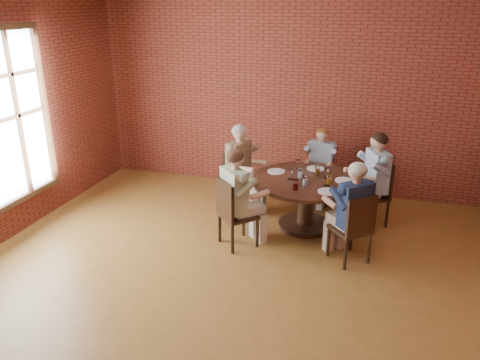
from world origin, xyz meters
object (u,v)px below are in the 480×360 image
(dining_table, at_px, (306,193))
(diner_e, at_px, (351,213))
(chair_b, at_px, (321,173))
(smartphone, at_px, (327,187))
(chair_e, at_px, (355,227))
(diner_d, at_px, (238,198))
(chair_a, at_px, (377,190))
(diner_a, at_px, (372,179))
(diner_b, at_px, (320,166))
(diner_c, at_px, (242,168))
(chair_d, at_px, (232,211))
(chair_c, at_px, (237,177))

(dining_table, height_order, diner_e, diner_e)
(chair_b, relative_size, smartphone, 5.76)
(chair_e, bearing_deg, chair_b, -111.83)
(chair_b, bearing_deg, diner_d, -111.18)
(chair_e, relative_size, diner_e, 0.70)
(chair_a, relative_size, diner_a, 0.70)
(dining_table, height_order, diner_a, diner_a)
(chair_a, xyz_separation_m, diner_a, (-0.08, -0.04, 0.17))
(chair_a, relative_size, smartphone, 6.22)
(dining_table, xyz_separation_m, smartphone, (0.31, -0.24, 0.23))
(dining_table, distance_m, chair_b, 1.04)
(diner_b, distance_m, diner_d, 1.94)
(diner_d, bearing_deg, diner_c, -30.89)
(chair_a, bearing_deg, chair_d, -79.46)
(chair_e, bearing_deg, chair_c, -74.18)
(chair_a, distance_m, diner_b, 1.04)
(dining_table, bearing_deg, diner_a, 25.22)
(dining_table, bearing_deg, diner_c, 161.75)
(chair_a, height_order, diner_c, diner_c)
(chair_a, height_order, diner_d, diner_d)
(chair_e, height_order, smartphone, chair_e)
(chair_d, height_order, diner_e, diner_e)
(diner_a, distance_m, chair_b, 1.04)
(chair_c, xyz_separation_m, chair_e, (1.89, -1.21, -0.01))
(chair_c, distance_m, diner_e, 2.17)
(dining_table, distance_m, chair_a, 1.07)
(diner_c, bearing_deg, diner_e, -104.42)
(chair_b, xyz_separation_m, diner_b, (-0.00, -0.07, 0.14))
(chair_b, bearing_deg, diner_c, -145.18)
(diner_c, height_order, diner_d, diner_c)
(chair_b, xyz_separation_m, chair_c, (-1.22, -0.66, 0.03))
(dining_table, bearing_deg, chair_a, 25.22)
(chair_e, bearing_deg, diner_e, -90.00)
(diner_a, bearing_deg, diner_e, -34.96)
(chair_b, bearing_deg, diner_a, -33.53)
(dining_table, xyz_separation_m, chair_c, (-1.15, 0.38, -0.01))
(diner_b, xyz_separation_m, diner_e, (0.62, -1.73, 0.04))
(chair_c, relative_size, chair_e, 1.02)
(diner_c, bearing_deg, chair_a, -68.85)
(diner_e, bearing_deg, smartphone, -96.64)
(chair_a, height_order, chair_d, chair_a)
(diner_c, bearing_deg, smartphone, -95.02)
(diner_b, bearing_deg, smartphone, -74.54)
(diner_c, xyz_separation_m, diner_e, (1.75, -1.12, -0.02))
(chair_a, relative_size, diner_c, 0.71)
(diner_e, distance_m, smartphone, 0.65)
(dining_table, bearing_deg, chair_d, -134.81)
(diner_d, bearing_deg, diner_b, -70.92)
(diner_d, relative_size, smartphone, 8.74)
(smartphone, bearing_deg, chair_e, -79.25)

